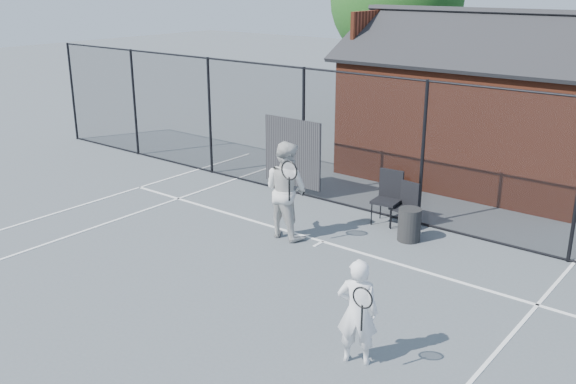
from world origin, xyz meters
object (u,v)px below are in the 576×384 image
Objects in this scene: player_front at (357,312)px; player_back at (286,190)px; clubhouse at (479,115)px; waste_bin at (409,225)px; chair_right at (404,207)px; chair_left at (386,199)px.

player_front is 0.77× the size of player_back.
waste_bin is at bearing -81.15° from clubhouse.
player_back is 2.47m from chair_right.
clubhouse is 10.01× the size of waste_bin.
chair_left is 0.98m from waste_bin.
chair_left is 1.68× the size of waste_bin.
clubhouse reaches higher than player_back.
chair_right reaches higher than waste_bin.
chair_left is 1.17× the size of chair_right.
chair_left is at bearing 115.83° from player_front.
player_front is 4.43m from waste_bin.
player_back is at bearing -123.41° from chair_right.
chair_right is (0.36, -4.40, -1.14)m from clubhouse.
clubhouse is 9.37m from player_front.
player_front reaches higher than chair_left.
chair_right is 1.43× the size of waste_bin.
player_back is 2.49m from waste_bin.
player_back reaches higher than player_front.
clubhouse reaches higher than chair_left.
player_front is at bearing -39.57° from player_back.
player_front reaches higher than waste_bin.
clubhouse is at bearing 103.10° from chair_right.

